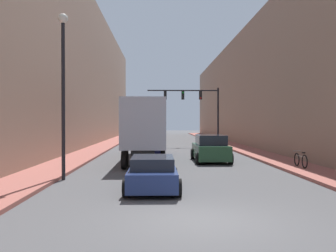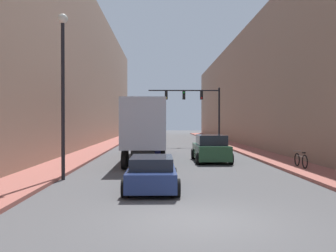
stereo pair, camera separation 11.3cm
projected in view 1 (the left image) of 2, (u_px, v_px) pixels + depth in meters
The scene contains 11 objects.
ground_plane at pixel (201, 221), 9.79m from camera, with size 200.00×200.00×0.00m, color #4C4C4F.
sidewalk_right at pixel (231, 145), 39.96m from camera, with size 2.43×80.00×0.15m.
sidewalk_left at pixel (105, 145), 39.59m from camera, with size 2.43×80.00×0.15m.
building_right at pixel (270, 88), 40.00m from camera, with size 6.00×80.00×12.47m.
building_left at pixel (65, 71), 39.38m from camera, with size 6.00×80.00×15.79m.
semi_truck at pixel (146, 127), 25.27m from camera, with size 2.43×12.21×3.88m.
sedan_car at pixel (153, 173), 14.29m from camera, with size 2.01×4.33×1.27m.
suv_car at pixel (210, 149), 24.18m from camera, with size 2.25×4.48×1.73m.
traffic_signal_gantry at pixel (198, 104), 39.76m from camera, with size 7.62×0.35×6.20m.
street_lamp at pixel (63, 75), 16.54m from camera, with size 0.44×0.44×7.37m.
parked_bicycle at pixel (301, 160), 19.98m from camera, with size 0.44×1.82×0.86m.
Camera 1 is at (-1.13, -9.73, 2.59)m, focal length 40.00 mm.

